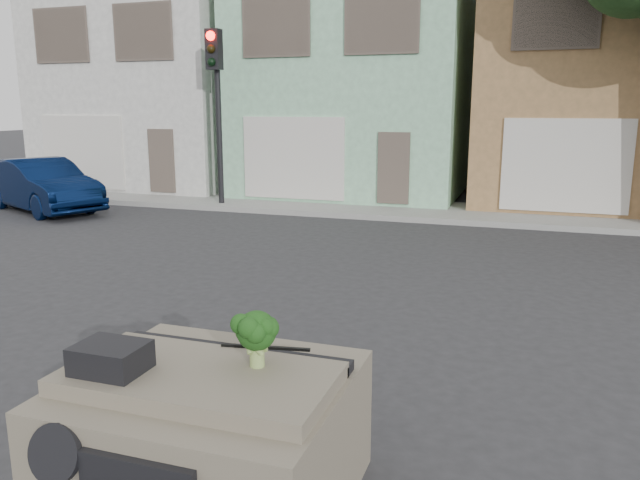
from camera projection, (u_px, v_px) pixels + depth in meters
The scene contains 11 objects.
ground_plane at pixel (333, 355), 7.55m from camera, with size 120.00×120.00×0.00m, color #303033.
sidewalk at pixel (447, 212), 17.25m from camera, with size 40.00×3.00×0.15m, color gray.
townhouse_white at pixel (173, 84), 23.63m from camera, with size 7.20×8.20×7.55m, color silver.
townhouse_mint at pixel (364, 82), 21.28m from camera, with size 7.20×8.20×7.55m, color #93CEA4.
townhouse_tan at pixel (603, 78), 18.92m from camera, with size 7.20×8.20×7.55m, color #9D7548.
navy_sedan at pixel (45, 211), 17.86m from camera, with size 1.59×4.55×1.50m, color #051437.
traffic_signal at pixel (217, 120), 17.85m from camera, with size 0.40×0.40×5.10m, color black.
car_dashboard at pixel (212, 433), 4.65m from camera, with size 2.00×1.80×1.12m, color #726957.
instrument_hump at pixel (111, 358), 4.37m from camera, with size 0.48×0.38×0.20m, color black.
wiper_arm at pixel (265, 347), 4.80m from camera, with size 0.70×0.03×0.02m, color black.
broccoli at pixel (257, 338), 4.43m from camera, with size 0.35×0.35×0.42m, color #163B11.
Camera 1 is at (2.13, -6.76, 2.95)m, focal length 35.00 mm.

